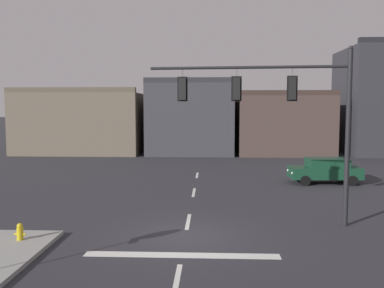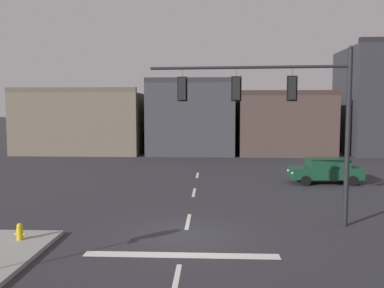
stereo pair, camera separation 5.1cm
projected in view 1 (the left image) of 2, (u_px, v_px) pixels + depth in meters
name	position (u px, v px, depth m)	size (l,w,h in m)	color
ground_plane	(185.00, 236.00, 15.37)	(400.00, 400.00, 0.00)	#2B2B30
stop_bar_paint	(182.00, 255.00, 13.38)	(6.40, 0.50, 0.01)	silver
lane_centreline	(188.00, 221.00, 17.36)	(0.16, 26.40, 0.01)	silver
signal_mast_near_side	(283.00, 105.00, 16.61)	(8.10, 0.81, 7.24)	black
car_lot_nearside	(325.00, 170.00, 26.11)	(4.52, 2.06, 1.61)	#143D28
fire_hydrant	(20.00, 235.00, 14.46)	(0.40, 0.30, 0.75)	gold
building_row	(264.00, 117.00, 44.55)	(55.85, 13.13, 11.41)	#665B4C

